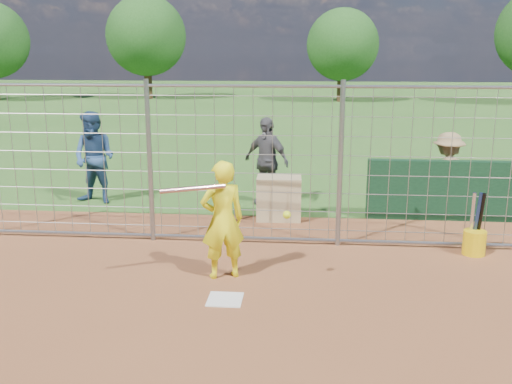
# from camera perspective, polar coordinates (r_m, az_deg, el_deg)

# --- Properties ---
(ground) EXTENTS (100.00, 100.00, 0.00)m
(ground) POSITION_cam_1_polar(r_m,az_deg,el_deg) (7.42, -2.90, -10.12)
(ground) COLOR #2D591E
(ground) RESTS_ON ground
(home_plate) EXTENTS (0.43, 0.43, 0.02)m
(home_plate) POSITION_cam_1_polar(r_m,az_deg,el_deg) (7.23, -3.12, -10.69)
(home_plate) COLOR silver
(home_plate) RESTS_ON ground
(dugout_wall) EXTENTS (2.60, 0.20, 1.10)m
(dugout_wall) POSITION_cam_1_polar(r_m,az_deg,el_deg) (10.87, 17.86, 0.16)
(dugout_wall) COLOR #11381E
(dugout_wall) RESTS_ON ground
(batter) EXTENTS (0.70, 0.58, 1.63)m
(batter) POSITION_cam_1_polar(r_m,az_deg,el_deg) (7.66, -3.36, -2.81)
(batter) COLOR #FFF816
(batter) RESTS_ON ground
(bystander_a) EXTENTS (1.04, 0.89, 1.85)m
(bystander_a) POSITION_cam_1_polar(r_m,az_deg,el_deg) (11.88, -15.85, 3.30)
(bystander_a) COLOR navy
(bystander_a) RESTS_ON ground
(bystander_b) EXTENTS (1.10, 0.92, 1.76)m
(bystander_b) POSITION_cam_1_polar(r_m,az_deg,el_deg) (11.36, 1.03, 3.13)
(bystander_b) COLOR #4E4E53
(bystander_b) RESTS_ON ground
(bystander_c) EXTENTS (1.16, 0.89, 1.58)m
(bystander_c) POSITION_cam_1_polar(r_m,az_deg,el_deg) (11.07, 18.53, 1.63)
(bystander_c) COLOR #91774F
(bystander_c) RESTS_ON ground
(equipment_bin) EXTENTS (0.81, 0.57, 0.80)m
(equipment_bin) POSITION_cam_1_polar(r_m,az_deg,el_deg) (10.42, 2.31, -0.60)
(equipment_bin) COLOR tan
(equipment_bin) RESTS_ON ground
(equipment_in_play) EXTENTS (1.65, 0.44, 0.43)m
(equipment_in_play) POSITION_cam_1_polar(r_m,az_deg,el_deg) (7.27, -4.04, -0.30)
(equipment_in_play) COLOR silver
(equipment_in_play) RESTS_ON ground
(bucket_with_bats) EXTENTS (0.34, 0.34, 0.98)m
(bucket_with_bats) POSITION_cam_1_polar(r_m,az_deg,el_deg) (9.27, 21.01, -4.42)
(bucket_with_bats) COLOR yellow
(bucket_with_bats) RESTS_ON ground
(backstop_fence) EXTENTS (9.08, 0.08, 2.60)m
(backstop_fence) POSITION_cam_1_polar(r_m,az_deg,el_deg) (8.93, -1.24, 2.59)
(backstop_fence) COLOR gray
(backstop_fence) RESTS_ON ground
(tree_line) EXTENTS (44.66, 6.72, 6.48)m
(tree_line) POSITION_cam_1_polar(r_m,az_deg,el_deg) (34.90, 8.90, 15.03)
(tree_line) COLOR #3F2B19
(tree_line) RESTS_ON ground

